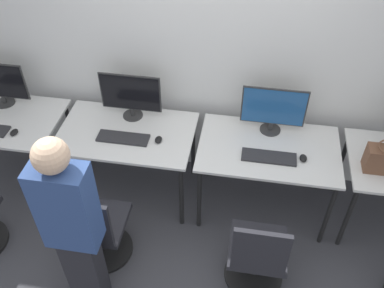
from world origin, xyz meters
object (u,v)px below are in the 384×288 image
at_px(monitor_left, 131,95).
at_px(mouse_right, 303,158).
at_px(mouse_left, 158,140).
at_px(monitor_right, 273,109).
at_px(mouse_far_left, 14,132).
at_px(person_left, 72,226).
at_px(office_chair_left, 98,231).
at_px(office_chair_right, 257,257).
at_px(keyboard_right, 269,157).
at_px(keyboard_left, 123,138).

bearing_deg(monitor_left, mouse_right, -12.12).
relative_size(mouse_left, monitor_right, 0.17).
relative_size(monitor_left, mouse_right, 6.04).
distance_m(mouse_far_left, person_left, 1.34).
distance_m(office_chair_left, mouse_right, 1.77).
distance_m(office_chair_left, office_chair_right, 1.29).
xyz_separation_m(monitor_left, keyboard_right, (1.24, -0.35, -0.22)).
xyz_separation_m(monitor_left, office_chair_right, (1.22, -1.04, -0.64)).
height_order(monitor_right, office_chair_right, monitor_right).
bearing_deg(keyboard_right, mouse_right, 5.45).
height_order(office_chair_left, mouse_right, office_chair_left).
relative_size(monitor_left, monitor_right, 1.00).
relative_size(mouse_left, office_chair_left, 0.10).
distance_m(keyboard_left, mouse_left, 0.31).
height_order(keyboard_left, keyboard_right, same).
bearing_deg(mouse_left, person_left, -107.03).
xyz_separation_m(monitor_left, person_left, (-0.02, -1.37, -0.08)).
bearing_deg(monitor_left, monitor_right, 0.15).
distance_m(monitor_left, mouse_left, 0.48).
xyz_separation_m(keyboard_left, monitor_right, (1.24, 0.32, 0.22)).
xyz_separation_m(monitor_left, mouse_right, (1.52, -0.33, -0.22)).
xyz_separation_m(keyboard_left, keyboard_right, (1.24, -0.03, 0.00)).
height_order(keyboard_left, mouse_right, mouse_right).
distance_m(person_left, keyboard_right, 1.63).
bearing_deg(keyboard_right, mouse_far_left, -178.46).
bearing_deg(person_left, mouse_left, 72.97).
xyz_separation_m(mouse_right, office_chair_right, (-0.29, -0.71, -0.42)).
distance_m(mouse_far_left, monitor_left, 1.06).
distance_m(mouse_left, monitor_right, 1.01).
bearing_deg(mouse_left, mouse_far_left, -174.93).
distance_m(monitor_left, office_chair_right, 1.73).
xyz_separation_m(mouse_far_left, monitor_right, (2.19, 0.41, 0.22)).
distance_m(mouse_far_left, keyboard_right, 2.20).
bearing_deg(monitor_left, keyboard_right, -15.83).
xyz_separation_m(monitor_left, mouse_left, (0.31, -0.30, -0.22)).
relative_size(keyboard_left, office_chair_left, 0.51).
xyz_separation_m(mouse_left, mouse_right, (1.21, -0.03, 0.00)).
xyz_separation_m(person_left, keyboard_right, (1.26, 1.02, -0.15)).
relative_size(monitor_left, mouse_left, 6.04).
height_order(mouse_far_left, office_chair_left, office_chair_left).
bearing_deg(keyboard_left, person_left, -91.24).
bearing_deg(keyboard_right, monitor_left, 164.17).
bearing_deg(person_left, keyboard_right, 38.88).
xyz_separation_m(mouse_far_left, mouse_right, (2.47, 0.09, 0.00)).
bearing_deg(monitor_left, office_chair_left, -93.52).
bearing_deg(mouse_right, mouse_left, 178.76).
height_order(office_chair_left, office_chair_right, same).
bearing_deg(keyboard_left, office_chair_left, -95.16).
relative_size(keyboard_left, monitor_right, 0.82).
xyz_separation_m(mouse_far_left, keyboard_left, (0.95, 0.09, -0.01)).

